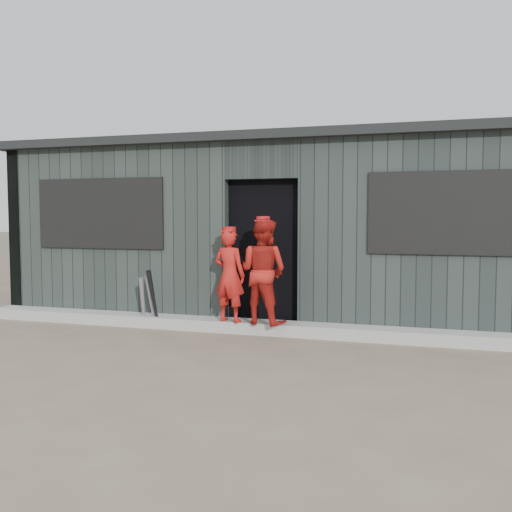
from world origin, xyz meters
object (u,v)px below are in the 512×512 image
(bat_right, at_px, (153,299))
(bat_mid, at_px, (151,301))
(bat_left, at_px, (143,302))
(player_grey_back, at_px, (312,283))
(player_red_left, at_px, (230,275))
(dugout, at_px, (288,230))
(player_red_right, at_px, (263,271))

(bat_right, bearing_deg, bat_mid, 140.48)
(bat_left, relative_size, bat_mid, 0.95)
(bat_mid, height_order, player_grey_back, player_grey_back)
(bat_left, height_order, player_grey_back, player_grey_back)
(bat_mid, relative_size, player_red_left, 0.60)
(bat_mid, relative_size, player_grey_back, 0.59)
(bat_mid, xyz_separation_m, dugout, (1.47, 1.77, 0.93))
(bat_left, height_order, dugout, dugout)
(dugout, bearing_deg, bat_mid, -129.71)
(player_red_right, distance_m, dugout, 1.88)
(bat_right, relative_size, player_grey_back, 0.66)
(player_red_right, relative_size, player_grey_back, 1.08)
(player_red_left, bearing_deg, bat_right, 13.05)
(player_red_right, bearing_deg, player_grey_back, -112.27)
(bat_mid, xyz_separation_m, bat_right, (0.06, -0.05, 0.04))
(bat_left, xyz_separation_m, player_grey_back, (2.19, 0.65, 0.27))
(dugout, bearing_deg, bat_right, -127.66)
(player_red_left, height_order, dugout, dugout)
(player_red_left, distance_m, player_grey_back, 1.15)
(bat_left, height_order, bat_mid, bat_mid)
(bat_left, distance_m, bat_right, 0.17)
(bat_left, distance_m, player_red_left, 1.31)
(bat_left, distance_m, dugout, 2.58)
(bat_left, height_order, player_red_right, player_red_right)
(bat_right, distance_m, player_red_left, 1.14)
(bat_right, bearing_deg, player_red_left, 0.63)
(bat_mid, height_order, player_red_left, player_red_left)
(player_red_left, relative_size, player_grey_back, 0.97)
(bat_right, height_order, player_grey_back, player_grey_back)
(bat_right, relative_size, player_red_right, 0.61)
(player_red_right, xyz_separation_m, dugout, (-0.13, 1.81, 0.47))
(bat_left, relative_size, bat_right, 0.86)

